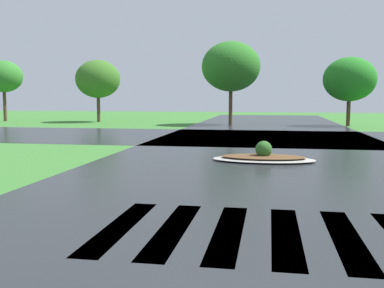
# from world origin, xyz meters

# --- Properties ---
(asphalt_roadway) EXTENTS (11.24, 80.00, 0.01)m
(asphalt_roadway) POSITION_xyz_m (0.00, 10.00, 0.00)
(asphalt_roadway) COLOR #232628
(asphalt_roadway) RESTS_ON ground
(asphalt_cross_road) EXTENTS (90.00, 10.12, 0.01)m
(asphalt_cross_road) POSITION_xyz_m (0.00, 20.71, 0.00)
(asphalt_cross_road) COLOR #232628
(asphalt_cross_road) RESTS_ON ground
(crosswalk_stripes) EXTENTS (4.95, 3.12, 0.01)m
(crosswalk_stripes) POSITION_xyz_m (0.00, 3.84, 0.00)
(crosswalk_stripes) COLOR white
(crosswalk_stripes) RESTS_ON ground
(median_island) EXTENTS (3.43, 1.69, 0.68)m
(median_island) POSITION_xyz_m (-0.01, 11.88, 0.14)
(median_island) COLOR #9E9B93
(median_island) RESTS_ON ground
(background_treeline) EXTENTS (41.83, 5.99, 6.34)m
(background_treeline) POSITION_xyz_m (-4.00, 31.74, 3.88)
(background_treeline) COLOR #4C3823
(background_treeline) RESTS_ON ground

